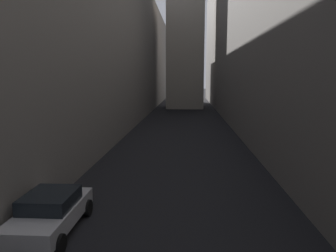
{
  "coord_description": "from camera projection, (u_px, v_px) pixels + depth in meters",
  "views": [
    {
      "loc": [
        0.6,
        12.58,
        5.64
      ],
      "look_at": [
        0.0,
        22.31,
        4.19
      ],
      "focal_mm": 34.73,
      "sensor_mm": 36.0,
      "label": 1
    }
  ],
  "objects": [
    {
      "name": "ground_plane",
      "position": [
        182.0,
        129.0,
        35.84
      ],
      "size": [
        264.0,
        264.0,
        0.0
      ],
      "primitive_type": "plane",
      "color": "black"
    },
    {
      "name": "building_block_left",
      "position": [
        66.0,
        42.0,
        37.2
      ],
      "size": [
        15.86,
        108.0,
        19.37
      ],
      "primitive_type": "cube",
      "color": "slate",
      "rests_on": "ground"
    },
    {
      "name": "building_block_right",
      "position": [
        302.0,
        11.0,
        35.14
      ],
      "size": [
        14.78,
        108.0,
        25.52
      ],
      "primitive_type": "cube",
      "color": "slate",
      "rests_on": "ground"
    },
    {
      "name": "parked_car_left_far",
      "position": [
        51.0,
        212.0,
        11.9
      ],
      "size": [
        2.07,
        4.34,
        1.48
      ],
      "rotation": [
        0.0,
        0.0,
        1.57
      ],
      "color": "#B7B7BC",
      "rests_on": "ground"
    }
  ]
}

